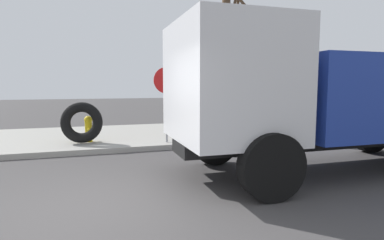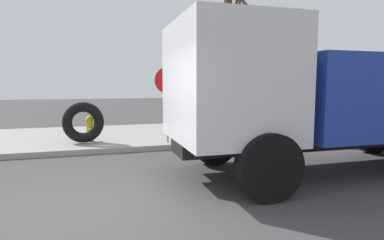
{
  "view_description": "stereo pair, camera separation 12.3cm",
  "coord_description": "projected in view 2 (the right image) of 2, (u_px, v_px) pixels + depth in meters",
  "views": [
    {
      "loc": [
        0.11,
        -4.7,
        1.84
      ],
      "look_at": [
        2.46,
        2.61,
        1.0
      ],
      "focal_mm": 29.97,
      "sensor_mm": 36.0,
      "label": 1
    },
    {
      "loc": [
        0.23,
        -4.73,
        1.84
      ],
      "look_at": [
        2.46,
        2.61,
        1.0
      ],
      "focal_mm": 29.97,
      "sensor_mm": 36.0,
      "label": 2
    }
  ],
  "objects": [
    {
      "name": "bare_tree",
      "position": [
        228.0,
        41.0,
        10.86
      ],
      "size": [
        1.33,
        1.36,
        6.27
      ],
      "color": "#4C3823",
      "rests_on": "sidewalk_curb"
    },
    {
      "name": "fire_hydrant",
      "position": [
        90.0,
        128.0,
        9.56
      ],
      "size": [
        0.24,
        0.53,
        0.77
      ],
      "color": "yellow",
      "rests_on": "sidewalk_curb"
    },
    {
      "name": "ground_plane",
      "position": [
        82.0,
        212.0,
        4.64
      ],
      "size": [
        80.0,
        80.0,
        0.0
      ],
      "primitive_type": "plane",
      "color": "#423F3F"
    },
    {
      "name": "stop_sign",
      "position": [
        167.0,
        90.0,
        9.31
      ],
      "size": [
        0.76,
        0.08,
        2.2
      ],
      "color": "gray",
      "rests_on": "sidewalk_curb"
    },
    {
      "name": "sidewalk_curb",
      "position": [
        89.0,
        137.0,
        10.81
      ],
      "size": [
        36.0,
        5.0,
        0.15
      ],
      "primitive_type": "cube",
      "color": "#99968E",
      "rests_on": "ground"
    },
    {
      "name": "dump_truck_blue",
      "position": [
        330.0,
        96.0,
        6.7
      ],
      "size": [
        7.02,
        2.86,
        3.0
      ],
      "color": "#1E3899",
      "rests_on": "ground"
    },
    {
      "name": "loose_tire",
      "position": [
        83.0,
        122.0,
        9.3
      ],
      "size": [
        1.24,
        0.63,
        1.21
      ],
      "primitive_type": "torus",
      "rotation": [
        1.42,
        0.0,
        -0.15
      ],
      "color": "black",
      "rests_on": "sidewalk_curb"
    }
  ]
}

